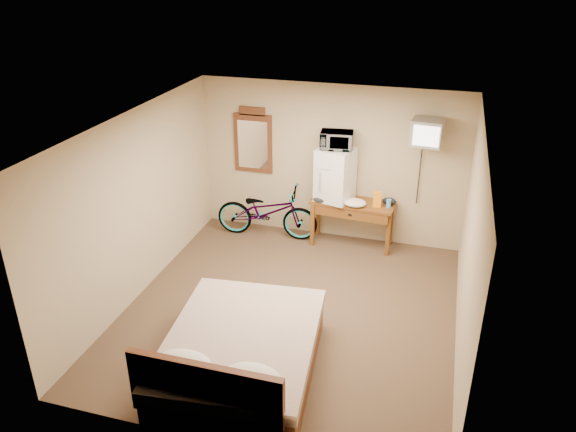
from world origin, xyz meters
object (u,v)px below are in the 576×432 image
at_px(blue_cup, 389,203).
at_px(crt_television, 427,132).
at_px(mini_fridge, 335,174).
at_px(microwave, 337,140).
at_px(wall_mirror, 253,141).
at_px(bed, 240,356).
at_px(bicycle, 267,212).
at_px(desk, 352,210).

xyz_separation_m(blue_cup, crt_television, (0.45, 0.04, 1.14)).
relative_size(mini_fridge, microwave, 1.74).
distance_m(wall_mirror, bed, 3.99).
xyz_separation_m(wall_mirror, bicycle, (0.32, -0.32, -1.07)).
distance_m(microwave, bicycle, 1.68).
xyz_separation_m(desk, bed, (-0.61, -3.37, -0.33)).
bearing_deg(mini_fridge, crt_television, -0.91).
height_order(blue_cup, wall_mirror, wall_mirror).
bearing_deg(wall_mirror, crt_television, -5.28).
distance_m(blue_cup, wall_mirror, 2.38).
distance_m(desk, crt_television, 1.66).
xyz_separation_m(desk, mini_fridge, (-0.30, 0.04, 0.54)).
relative_size(blue_cup, bed, 0.06).
height_order(wall_mirror, bed, wall_mirror).
bearing_deg(bicycle, bed, -170.98).
distance_m(microwave, crt_television, 1.32).
distance_m(wall_mirror, bicycle, 1.16).
bearing_deg(desk, blue_cup, -2.41).
distance_m(crt_television, wall_mirror, 2.75).
bearing_deg(wall_mirror, desk, -9.02).
bearing_deg(bed, bicycle, 103.09).
xyz_separation_m(microwave, wall_mirror, (-1.41, 0.23, -0.21)).
bearing_deg(crt_television, bed, -115.37).
relative_size(mini_fridge, bicycle, 0.50).
xyz_separation_m(mini_fridge, wall_mirror, (-1.41, 0.23, 0.34)).
height_order(desk, blue_cup, blue_cup).
height_order(blue_cup, bed, bed).
distance_m(bicycle, bed, 3.41).
xyz_separation_m(microwave, bed, (-0.31, -3.41, -1.42)).
bearing_deg(mini_fridge, bed, -95.22).
distance_m(crt_television, bicycle, 2.82).
distance_m(desk, microwave, 1.13).
distance_m(mini_fridge, bed, 3.54).
relative_size(wall_mirror, bed, 0.48).
bearing_deg(desk, crt_television, 1.20).
height_order(bicycle, bed, bed).
distance_m(microwave, bed, 3.71).
bearing_deg(bicycle, crt_television, -92.31).
relative_size(mini_fridge, blue_cup, 6.54).
bearing_deg(crt_television, wall_mirror, 174.72).
xyz_separation_m(mini_fridge, microwave, (0.00, 0.00, 0.55)).
height_order(microwave, blue_cup, microwave).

